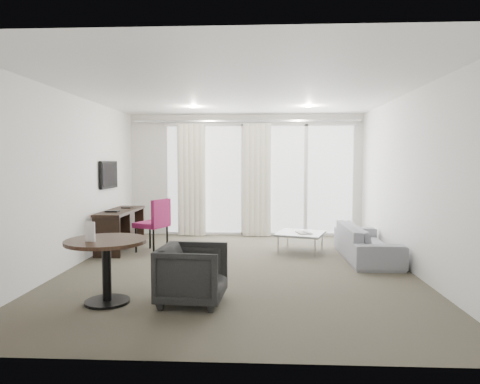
{
  "coord_description": "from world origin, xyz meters",
  "views": [
    {
      "loc": [
        0.34,
        -6.26,
        1.58
      ],
      "look_at": [
        0.0,
        0.6,
        1.1
      ],
      "focal_mm": 32.0,
      "sensor_mm": 36.0,
      "label": 1
    }
  ],
  "objects_px": {
    "rattan_chair_a": "(270,209)",
    "coffee_table": "(300,242)",
    "round_table": "(107,271)",
    "desk": "(121,230)",
    "desk_chair": "(152,225)",
    "rattan_chair_b": "(321,206)",
    "tub_armchair": "(193,274)",
    "sofa": "(366,242)"
  },
  "relations": [
    {
      "from": "rattan_chair_a",
      "to": "coffee_table",
      "type": "bearing_deg",
      "value": -89.63
    },
    {
      "from": "rattan_chair_a",
      "to": "round_table",
      "type": "bearing_deg",
      "value": -115.03
    },
    {
      "from": "desk",
      "to": "desk_chair",
      "type": "relative_size",
      "value": 1.62
    },
    {
      "from": "coffee_table",
      "to": "rattan_chair_b",
      "type": "distance_m",
      "value": 4.01
    },
    {
      "from": "desk_chair",
      "to": "rattan_chair_b",
      "type": "relative_size",
      "value": 1.15
    },
    {
      "from": "desk",
      "to": "coffee_table",
      "type": "bearing_deg",
      "value": -1.37
    },
    {
      "from": "desk_chair",
      "to": "tub_armchair",
      "type": "height_order",
      "value": "desk_chair"
    },
    {
      "from": "tub_armchair",
      "to": "desk_chair",
      "type": "bearing_deg",
      "value": 27.33
    },
    {
      "from": "sofa",
      "to": "rattan_chair_b",
      "type": "bearing_deg",
      "value": 1.9
    },
    {
      "from": "desk",
      "to": "sofa",
      "type": "height_order",
      "value": "desk"
    },
    {
      "from": "coffee_table",
      "to": "sofa",
      "type": "height_order",
      "value": "sofa"
    },
    {
      "from": "sofa",
      "to": "rattan_chair_a",
      "type": "xyz_separation_m",
      "value": [
        -1.51,
        3.83,
        0.11
      ]
    },
    {
      "from": "desk_chair",
      "to": "rattan_chair_a",
      "type": "height_order",
      "value": "desk_chair"
    },
    {
      "from": "sofa",
      "to": "rattan_chair_b",
      "type": "xyz_separation_m",
      "value": [
        -0.14,
        4.36,
        0.13
      ]
    },
    {
      "from": "tub_armchair",
      "to": "rattan_chair_b",
      "type": "distance_m",
      "value": 7.12
    },
    {
      "from": "coffee_table",
      "to": "rattan_chair_b",
      "type": "bearing_deg",
      "value": 77.17
    },
    {
      "from": "desk",
      "to": "sofa",
      "type": "xyz_separation_m",
      "value": [
        4.27,
        -0.53,
        -0.08
      ]
    },
    {
      "from": "tub_armchair",
      "to": "coffee_table",
      "type": "xyz_separation_m",
      "value": [
        1.46,
        2.81,
        -0.16
      ]
    },
    {
      "from": "desk_chair",
      "to": "round_table",
      "type": "distance_m",
      "value": 2.77
    },
    {
      "from": "tub_armchair",
      "to": "rattan_chair_b",
      "type": "xyz_separation_m",
      "value": [
        2.35,
        6.72,
        0.08
      ]
    },
    {
      "from": "desk",
      "to": "sofa",
      "type": "relative_size",
      "value": 0.81
    },
    {
      "from": "sofa",
      "to": "round_table",
      "type": "bearing_deg",
      "value": 124.68
    },
    {
      "from": "desk_chair",
      "to": "rattan_chair_b",
      "type": "distance_m",
      "value": 5.32
    },
    {
      "from": "desk",
      "to": "desk_chair",
      "type": "distance_m",
      "value": 0.64
    },
    {
      "from": "rattan_chair_a",
      "to": "rattan_chair_b",
      "type": "height_order",
      "value": "rattan_chair_b"
    },
    {
      "from": "desk_chair",
      "to": "coffee_table",
      "type": "height_order",
      "value": "desk_chair"
    },
    {
      "from": "desk_chair",
      "to": "rattan_chair_a",
      "type": "distance_m",
      "value": 4.08
    },
    {
      "from": "desk",
      "to": "coffee_table",
      "type": "xyz_separation_m",
      "value": [
        3.24,
        -0.08,
        -0.18
      ]
    },
    {
      "from": "desk",
      "to": "round_table",
      "type": "distance_m",
      "value": 3.04
    },
    {
      "from": "tub_armchair",
      "to": "rattan_chair_a",
      "type": "distance_m",
      "value": 6.26
    },
    {
      "from": "desk_chair",
      "to": "rattan_chair_a",
      "type": "xyz_separation_m",
      "value": [
        2.15,
        3.46,
        -0.09
      ]
    },
    {
      "from": "round_table",
      "to": "rattan_chair_b",
      "type": "height_order",
      "value": "rattan_chair_b"
    },
    {
      "from": "coffee_table",
      "to": "desk",
      "type": "bearing_deg",
      "value": 178.63
    },
    {
      "from": "tub_armchair",
      "to": "sofa",
      "type": "bearing_deg",
      "value": -42.48
    },
    {
      "from": "tub_armchair",
      "to": "coffee_table",
      "type": "bearing_deg",
      "value": -23.3
    },
    {
      "from": "round_table",
      "to": "sofa",
      "type": "bearing_deg",
      "value": 34.68
    },
    {
      "from": "round_table",
      "to": "rattan_chair_b",
      "type": "xyz_separation_m",
      "value": [
        3.31,
        6.75,
        0.05
      ]
    },
    {
      "from": "round_table",
      "to": "tub_armchair",
      "type": "relative_size",
      "value": 1.24
    },
    {
      "from": "desk_chair",
      "to": "coffee_table",
      "type": "xyz_separation_m",
      "value": [
        2.63,
        0.08,
        -0.3
      ]
    },
    {
      "from": "desk",
      "to": "round_table",
      "type": "xyz_separation_m",
      "value": [
        0.81,
        -2.92,
        0.0
      ]
    },
    {
      "from": "desk",
      "to": "tub_armchair",
      "type": "height_order",
      "value": "desk"
    },
    {
      "from": "desk_chair",
      "to": "sofa",
      "type": "xyz_separation_m",
      "value": [
        3.66,
        -0.37,
        -0.19
      ]
    }
  ]
}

